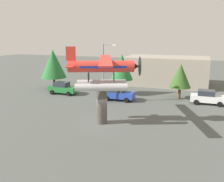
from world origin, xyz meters
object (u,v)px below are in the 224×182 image
(display_pedestal, at_px, (101,106))
(storefront_building, at_px, (166,71))
(car_mid_blue, at_px, (118,94))
(car_far_white, at_px, (208,97))
(tree_west, at_px, (53,64))
(tree_center_back, at_px, (180,76))
(streetlight_primary, at_px, (105,69))
(car_near_green, at_px, (63,88))
(tree_east, at_px, (122,67))
(floatplane_monument, at_px, (103,71))

(display_pedestal, height_order, storefront_building, storefront_building)
(display_pedestal, relative_size, car_mid_blue, 0.82)
(car_far_white, distance_m, tree_west, 23.29)
(tree_center_back, bearing_deg, streetlight_primary, -149.20)
(car_near_green, bearing_deg, tree_west, 140.24)
(car_mid_blue, height_order, tree_west, tree_west)
(tree_west, height_order, tree_center_back, tree_west)
(tree_west, xyz_separation_m, tree_east, (11.32, 0.11, -0.06))
(car_mid_blue, relative_size, car_far_white, 1.00)
(tree_center_back, bearing_deg, car_far_white, -23.34)
(floatplane_monument, xyz_separation_m, car_mid_blue, (-1.42, 8.86, -4.24))
(display_pedestal, distance_m, tree_east, 12.54)
(storefront_building, relative_size, tree_west, 2.22)
(car_far_white, bearing_deg, tree_east, 173.63)
(floatplane_monument, relative_size, car_far_white, 2.40)
(display_pedestal, relative_size, car_far_white, 0.82)
(streetlight_primary, height_order, storefront_building, streetlight_primary)
(car_near_green, xyz_separation_m, tree_center_back, (16.34, 2.94, 2.27))
(display_pedestal, height_order, floatplane_monument, floatplane_monument)
(streetlight_primary, bearing_deg, floatplane_monument, -69.93)
(car_near_green, distance_m, tree_east, 9.16)
(storefront_building, xyz_separation_m, tree_west, (-16.32, -9.91, 1.62))
(tree_center_back, bearing_deg, tree_east, -178.37)
(tree_east, bearing_deg, tree_west, -179.45)
(car_far_white, bearing_deg, tree_west, 177.02)
(car_near_green, bearing_deg, car_far_white, 4.03)
(car_mid_blue, xyz_separation_m, tree_east, (-0.55, 3.29, 3.09))
(display_pedestal, relative_size, car_near_green, 0.82)
(floatplane_monument, bearing_deg, tree_center_back, 41.74)
(display_pedestal, distance_m, tree_west, 18.03)
(display_pedestal, relative_size, streetlight_primary, 0.46)
(streetlight_primary, bearing_deg, tree_west, 155.36)
(display_pedestal, xyz_separation_m, tree_west, (-13.17, 12.09, 2.31))
(tree_east, bearing_deg, streetlight_primary, -97.24)
(car_near_green, distance_m, tree_west, 5.15)
(tree_center_back, bearing_deg, car_near_green, -169.79)
(floatplane_monument, bearing_deg, car_near_green, 115.36)
(car_far_white, xyz_separation_m, storefront_building, (-6.72, 11.11, 1.53))
(car_near_green, distance_m, storefront_building, 18.24)
(tree_east, bearing_deg, car_near_green, -161.67)
(car_mid_blue, xyz_separation_m, tree_center_back, (7.60, 3.52, 2.27))
(floatplane_monument, bearing_deg, car_far_white, 26.29)
(storefront_building, bearing_deg, display_pedestal, -98.15)
(floatplane_monument, distance_m, car_far_white, 15.19)
(streetlight_primary, relative_size, tree_center_back, 1.56)
(tree_east, bearing_deg, display_pedestal, -81.37)
(floatplane_monument, relative_size, tree_east, 1.74)
(car_near_green, height_order, storefront_building, storefront_building)
(display_pedestal, bearing_deg, car_near_green, 136.62)
(car_near_green, height_order, tree_east, tree_east)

